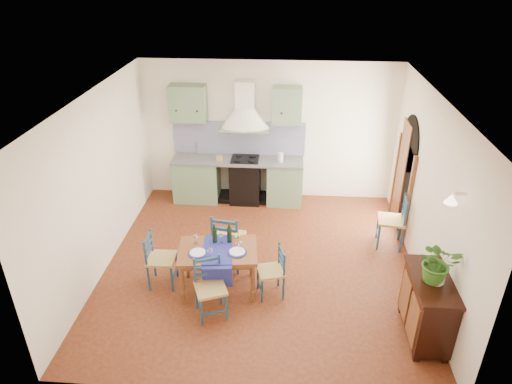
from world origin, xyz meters
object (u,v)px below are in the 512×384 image
at_px(chair_near, 210,287).
at_px(potted_plant, 438,263).
at_px(dining_table, 218,254).
at_px(sideboard, 427,305).

distance_m(chair_near, potted_plant, 2.99).
relative_size(dining_table, chair_near, 1.38).
xyz_separation_m(chair_near, sideboard, (2.88, -0.21, 0.06)).
bearing_deg(sideboard, dining_table, 165.47).
bearing_deg(potted_plant, dining_table, 165.02).
xyz_separation_m(dining_table, sideboard, (2.84, -0.74, -0.13)).
bearing_deg(sideboard, chair_near, 175.84).
height_order(dining_table, sideboard, dining_table).
height_order(sideboard, potted_plant, potted_plant).
distance_m(dining_table, chair_near, 0.56).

